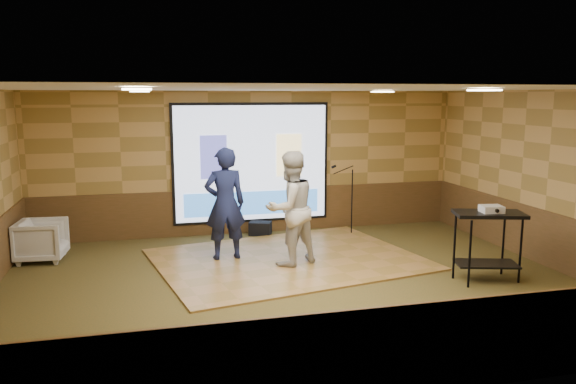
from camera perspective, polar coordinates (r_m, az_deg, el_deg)
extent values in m
plane|color=#353D1B|center=(8.87, 0.49, -9.32)|extent=(9.00, 9.00, 0.00)
cube|color=tan|center=(11.88, -3.76, 2.98)|extent=(9.00, 0.04, 3.00)
cube|color=tan|center=(5.26, 10.21, -5.82)|extent=(9.00, 0.04, 3.00)
cube|color=tan|center=(10.56, 24.87, 1.24)|extent=(0.04, 7.00, 3.00)
cube|color=white|center=(8.38, 0.52, 10.46)|extent=(9.00, 7.00, 0.04)
cube|color=#483618|center=(12.03, -3.69, -1.88)|extent=(9.00, 0.04, 0.95)
cube|color=#483618|center=(5.64, 9.80, -15.86)|extent=(9.00, 0.04, 0.95)
cube|color=#483618|center=(10.73, 24.40, -4.18)|extent=(0.04, 7.00, 0.95)
cube|color=black|center=(11.83, -3.72, 2.96)|extent=(3.32, 0.03, 2.52)
cube|color=silver|center=(11.80, -3.69, 2.94)|extent=(3.20, 0.02, 2.40)
cube|color=#40428E|center=(11.65, -7.56, 3.53)|extent=(0.55, 0.01, 0.90)
cube|color=#E8D086|center=(11.94, 0.10, 3.76)|extent=(0.55, 0.01, 0.90)
cube|color=#3677CB|center=(11.92, -3.63, -1.13)|extent=(2.88, 0.01, 0.50)
cube|color=#FFEBBF|center=(9.91, -14.83, 9.86)|extent=(0.32, 0.32, 0.02)
cube|color=#FFEBBF|center=(10.81, 9.57, 10.01)|extent=(0.32, 0.32, 0.02)
cube|color=#FFEBBF|center=(6.61, -15.09, 10.05)|extent=(0.32, 0.32, 0.02)
cube|color=#FFEBBF|center=(7.89, 19.32, 9.74)|extent=(0.32, 0.32, 0.02)
cube|color=olive|center=(10.08, -0.02, -6.86)|extent=(5.06, 4.21, 0.03)
imported|color=#161D46|center=(9.92, -6.42, -1.18)|extent=(0.75, 0.51, 1.99)
imported|color=beige|center=(9.53, 0.23, -1.67)|extent=(1.16, 1.05, 1.95)
cylinder|color=black|center=(8.99, 17.99, -6.02)|extent=(0.04, 0.04, 1.05)
cylinder|color=black|center=(9.49, 22.56, -5.48)|extent=(0.04, 0.04, 1.05)
cylinder|color=black|center=(9.36, 16.55, -5.33)|extent=(0.04, 0.04, 1.05)
cylinder|color=black|center=(9.83, 21.02, -4.86)|extent=(0.04, 0.04, 1.05)
cube|color=black|center=(9.28, 19.77, -2.11)|extent=(1.05, 0.55, 0.06)
cube|color=black|center=(9.48, 19.49, -6.87)|extent=(0.94, 0.50, 0.03)
cube|color=silver|center=(9.27, 19.97, -1.63)|extent=(0.36, 0.32, 0.11)
cylinder|color=black|center=(12.00, 6.45, -4.23)|extent=(0.24, 0.24, 0.02)
cylinder|color=black|center=(11.85, 6.51, -1.03)|extent=(0.02, 0.02, 1.38)
cylinder|color=black|center=(11.68, 5.64, 2.25)|extent=(0.44, 0.02, 0.17)
cylinder|color=black|center=(11.60, 4.66, 2.58)|extent=(0.10, 0.05, 0.08)
imported|color=gray|center=(10.89, -23.73, -4.52)|extent=(0.88, 0.85, 0.74)
cube|color=black|center=(11.84, -2.83, -3.72)|extent=(0.53, 0.45, 0.28)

